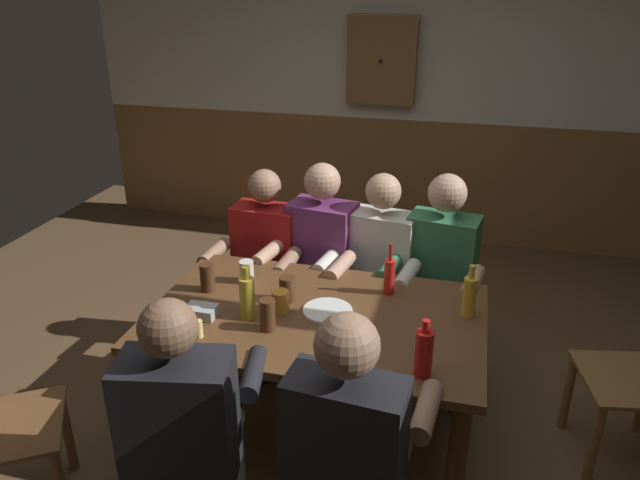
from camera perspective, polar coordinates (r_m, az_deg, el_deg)
name	(u,v)px	position (r m, az deg, el deg)	size (l,w,h in m)	color
ground_plane	(323,425)	(3.33, 0.25, -17.10)	(6.56, 6.56, 0.00)	brown
back_wall_upper	(406,18)	(5.20, 8.13, 20.05)	(5.47, 0.12, 1.61)	beige
back_wall_wainscot	(397,177)	(5.45, 7.33, 5.88)	(5.47, 0.12, 1.06)	brown
dining_table	(316,334)	(2.85, -0.34, -8.84)	(1.53, 0.97, 0.75)	brown
person_0	(262,259)	(3.58, -5.51, -1.83)	(0.53, 0.53, 1.17)	#AD1919
person_1	(318,259)	(3.48, -0.23, -1.78)	(0.55, 0.58, 1.23)	#6B2D66
person_2	(375,270)	(3.42, 5.25, -2.87)	(0.57, 0.57, 1.20)	silver
person_3	(437,274)	(3.39, 11.03, -3.18)	(0.56, 0.56, 1.22)	#33724C
person_4	(184,418)	(2.39, -12.68, -16.13)	(0.59, 0.60, 1.20)	black
person_5	(351,444)	(2.22, 2.95, -18.68)	(0.56, 0.52, 1.24)	black
table_candle	(199,329)	(2.66, -11.40, -8.23)	(0.04, 0.04, 0.08)	#F9E08C
condiment_caddy	(201,311)	(2.82, -11.17, -6.63)	(0.14, 0.10, 0.05)	#B2B7BC
plate_0	(328,311)	(2.80, 0.72, -6.71)	(0.23, 0.23, 0.01)	white
bottle_0	(247,296)	(2.74, -6.89, -5.32)	(0.07, 0.07, 0.26)	gold
bottle_1	(469,296)	(2.82, 13.93, -5.14)	(0.06, 0.06, 0.25)	gold
bottle_2	(424,352)	(2.38, 9.79, -10.42)	(0.07, 0.07, 0.25)	red
bottle_3	(389,276)	(2.94, 6.57, -3.35)	(0.05, 0.05, 0.27)	red
pint_glass_0	(247,272)	(3.07, -6.95, -2.98)	(0.07, 0.07, 0.11)	white
pint_glass_1	(287,289)	(2.88, -3.12, -4.64)	(0.08, 0.08, 0.12)	#4C2D19
pint_glass_2	(207,277)	(3.01, -10.60, -3.48)	(0.07, 0.07, 0.14)	#4C2D19
pint_glass_3	(340,363)	(2.38, 1.89, -11.50)	(0.08, 0.08, 0.11)	gold
pint_glass_4	(280,301)	(2.80, -3.76, -5.81)	(0.08, 0.08, 0.10)	gold
pint_glass_5	(268,315)	(2.66, -4.98, -7.05)	(0.07, 0.07, 0.15)	#4C2D19
wall_dart_cabinet	(382,60)	(5.12, 5.86, 16.54)	(0.56, 0.15, 0.70)	brown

